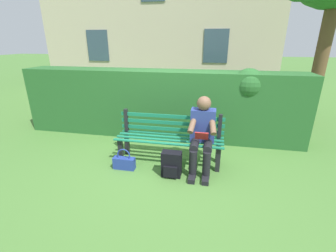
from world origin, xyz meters
The scene contains 7 objects.
ground centered at (0.00, 0.00, 0.00)m, with size 60.00×60.00×0.00m, color #477533.
park_bench centered at (0.00, -0.07, 0.43)m, with size 1.78×0.46×0.84m.
person_seated centered at (-0.54, 0.10, 0.62)m, with size 0.44×0.73×1.17m.
hedge_backdrop centered at (0.42, -1.18, 0.72)m, with size 5.82×0.73×1.48m.
building_facade centered at (1.73, -7.45, 3.15)m, with size 9.50×3.31×6.29m.
backpack centered at (-0.12, 0.42, 0.19)m, with size 0.30×0.24×0.40m.
handbag centered at (0.67, 0.37, 0.11)m, with size 0.35×0.12×0.35m.
Camera 1 is at (-0.66, 3.44, 1.95)m, focal length 24.65 mm.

